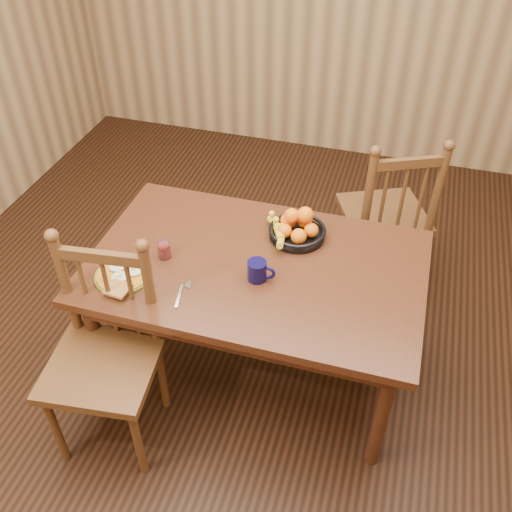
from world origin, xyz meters
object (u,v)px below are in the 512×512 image
(chair_far, at_px, (387,215))
(fruit_bowl, at_px, (296,228))
(coffee_mug, at_px, (258,271))
(chair_near, at_px, (105,356))
(breakfast_plate, at_px, (123,275))
(dining_table, at_px, (256,277))

(chair_far, xyz_separation_m, fruit_bowl, (-0.42, -0.64, 0.28))
(chair_far, bearing_deg, coffee_mug, 37.70)
(chair_near, xyz_separation_m, breakfast_plate, (-0.01, 0.29, 0.24))
(dining_table, xyz_separation_m, coffee_mug, (0.04, -0.10, 0.14))
(chair_near, height_order, fruit_bowl, chair_near)
(dining_table, distance_m, chair_near, 0.80)
(dining_table, height_order, coffee_mug, coffee_mug)
(chair_far, bearing_deg, fruit_bowl, 31.63)
(breakfast_plate, distance_m, fruit_bowl, 0.88)
(coffee_mug, bearing_deg, chair_far, 62.69)
(breakfast_plate, height_order, fruit_bowl, fruit_bowl)
(fruit_bowl, bearing_deg, chair_near, -130.20)
(chair_far, bearing_deg, breakfast_plate, 21.10)
(coffee_mug, bearing_deg, fruit_bowl, 75.28)
(chair_near, bearing_deg, breakfast_plate, 85.76)
(chair_far, relative_size, chair_near, 1.00)
(breakfast_plate, xyz_separation_m, coffee_mug, (0.61, 0.17, 0.04))
(chair_far, bearing_deg, dining_table, 33.39)
(breakfast_plate, bearing_deg, dining_table, 25.19)
(chair_near, relative_size, breakfast_plate, 3.65)
(coffee_mug, bearing_deg, chair_near, -142.44)
(fruit_bowl, bearing_deg, coffee_mug, -104.72)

